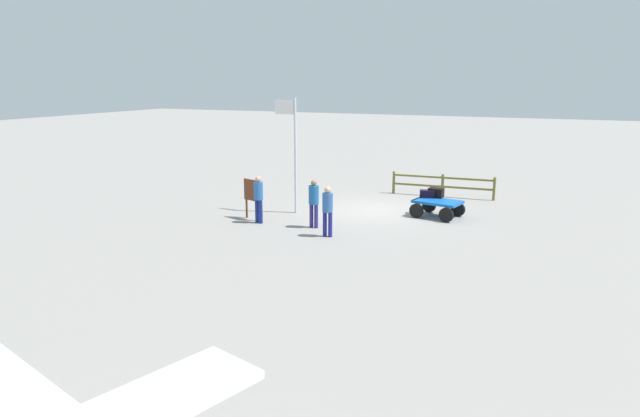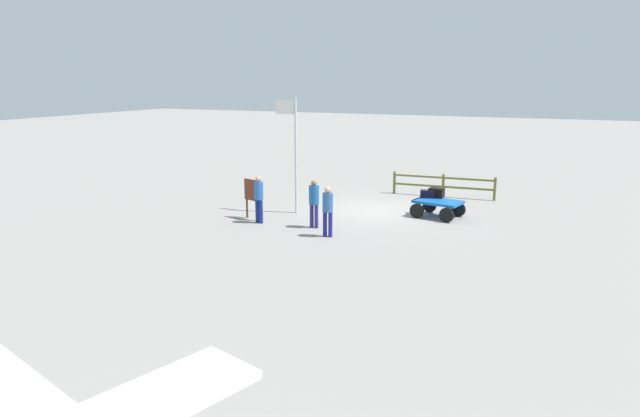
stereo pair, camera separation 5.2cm
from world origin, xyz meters
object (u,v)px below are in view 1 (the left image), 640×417
suitcase_olive (427,194)px  worker_lead (328,207)px  worker_trailing (258,196)px  flagpole (293,145)px  worker_supervisor (314,200)px  luggage_cart (437,205)px  suitcase_grey (436,193)px  signboard (253,194)px

suitcase_olive → worker_lead: worker_lead is taller
worker_trailing → flagpole: size_ratio=0.39×
worker_trailing → worker_supervisor: worker_trailing is taller
worker_lead → flagpole: size_ratio=0.38×
luggage_cart → suitcase_grey: (0.19, -0.57, 0.37)m
luggage_cart → worker_supervisor: size_ratio=1.14×
suitcase_grey → worker_lead: bearing=62.1°
worker_trailing → suitcase_olive: bearing=-143.4°
worker_supervisor → worker_trailing: bearing=5.7°
signboard → suitcase_grey: bearing=-148.4°
suitcase_grey → suitcase_olive: bearing=36.1°
suitcase_grey → worker_supervisor: (3.48, 3.95, 0.19)m
worker_supervisor → signboard: size_ratio=1.14×
worker_lead → suitcase_olive: bearing=-116.1°
worker_supervisor → flagpole: bearing=-46.6°
suitcase_grey → worker_trailing: bearing=36.5°
worker_trailing → flagpole: 2.65m
worker_trailing → flagpole: bearing=-101.6°
worker_lead → worker_trailing: (3.05, -0.68, 0.01)m
worker_lead → signboard: 3.70m
worker_supervisor → flagpole: 3.00m
luggage_cart → suitcase_olive: bearing=-36.0°
worker_supervisor → signboard: 2.63m
suitcase_grey → suitcase_olive: suitcase_grey is taller
luggage_cart → signboard: (6.29, 3.19, 0.52)m
worker_supervisor → signboard: (2.62, -0.19, -0.04)m
worker_trailing → signboard: worker_trailing is taller
worker_lead → signboard: size_ratio=1.13×
luggage_cart → flagpole: flagpole is taller
suitcase_olive → worker_lead: bearing=63.9°
signboard → suitcase_olive: bearing=-148.6°
worker_supervisor → signboard: bearing=-4.2°
worker_lead → signboard: bearing=-17.1°
worker_lead → worker_supervisor: size_ratio=0.99×
suitcase_olive → flagpole: bearing=21.4°
signboard → worker_trailing: bearing=140.5°
luggage_cart → signboard: bearing=26.9°
suitcase_olive → signboard: 6.80m
suitcase_olive → worker_trailing: worker_trailing is taller
suitcase_grey → suitcase_olive: size_ratio=0.95×
suitcase_grey → worker_trailing: 6.99m
luggage_cart → worker_trailing: size_ratio=1.13×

